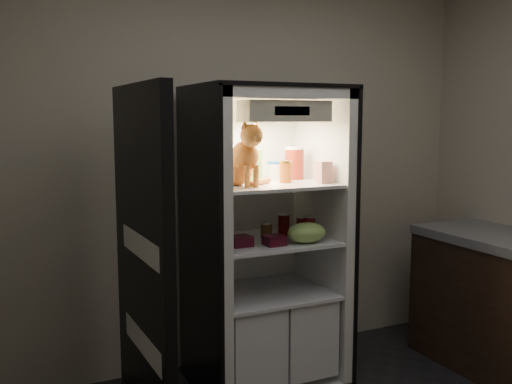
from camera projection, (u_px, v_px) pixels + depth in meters
The scene contains 16 objects.
room_shell at pixel (418, 134), 2.24m from camera, with size 3.60×3.60×3.60m.
refrigerator at pixel (263, 260), 3.59m from camera, with size 0.90×0.72×1.88m.
fridge_door at pixel (144, 270), 2.90m from camera, with size 0.08×0.87×1.85m.
tabby_cat at pixel (241, 161), 3.29m from camera, with size 0.35×0.38×0.39m.
parmesan_shaker at pixel (256, 165), 3.52m from camera, with size 0.08×0.08×0.20m.
mayo_tub at pixel (274, 171), 3.62m from camera, with size 0.09×0.09×0.12m.
salsa_jar at pixel (286, 172), 3.46m from camera, with size 0.08×0.08×0.13m.
pepper_jar at pixel (294, 163), 3.66m from camera, with size 0.12×0.12×0.21m.
cream_carton at pixel (324, 172), 3.44m from camera, with size 0.08×0.08×0.13m, color beige.
soda_can_a at pixel (284, 225), 3.62m from camera, with size 0.07×0.07×0.14m.
soda_can_b at pixel (301, 226), 3.63m from camera, with size 0.06×0.06×0.12m.
soda_can_c at pixel (309, 227), 3.53m from camera, with size 0.07×0.07×0.14m.
condiment_jar at pixel (266, 230), 3.54m from camera, with size 0.07×0.07×0.10m.
grape_bag at pixel (307, 233), 3.40m from camera, with size 0.24×0.18×0.12m, color #80B554.
berry_box_left at pixel (241, 241), 3.32m from camera, with size 0.12×0.12×0.06m, color #4C0C1F.
berry_box_right at pixel (274, 240), 3.34m from camera, with size 0.11×0.11×0.06m, color #4C0C1F.
Camera 1 is at (-1.54, -1.76, 1.68)m, focal length 40.00 mm.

